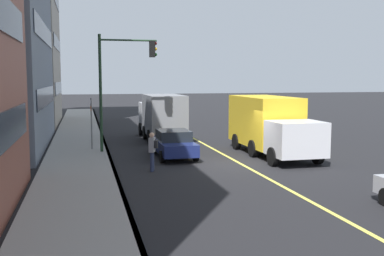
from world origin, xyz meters
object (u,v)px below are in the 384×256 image
(car_navy, at_px, (173,143))
(truck_yellow, at_px, (270,124))
(pedestrian_with_backpack, at_px, (152,148))
(traffic_light_mast, at_px, (121,74))
(truck_gray, at_px, (162,115))
(street_sign_post, at_px, (91,120))

(car_navy, xyz_separation_m, truck_yellow, (-0.43, -5.25, 0.91))
(pedestrian_with_backpack, relative_size, traffic_light_mast, 0.27)
(car_navy, distance_m, truck_gray, 7.09)
(truck_yellow, height_order, traffic_light_mast, traffic_light_mast)
(pedestrian_with_backpack, relative_size, street_sign_post, 0.58)
(truck_gray, relative_size, pedestrian_with_backpack, 3.81)
(car_navy, distance_m, pedestrian_with_backpack, 3.77)
(car_navy, height_order, traffic_light_mast, traffic_light_mast)
(pedestrian_with_backpack, distance_m, traffic_light_mast, 6.26)
(car_navy, bearing_deg, pedestrian_with_backpack, 154.69)
(truck_yellow, distance_m, street_sign_post, 9.92)
(truck_gray, xyz_separation_m, street_sign_post, (-4.21, 4.73, 0.15))
(traffic_light_mast, bearing_deg, truck_yellow, -106.16)
(traffic_light_mast, bearing_deg, truck_gray, -31.22)
(truck_yellow, xyz_separation_m, pedestrian_with_backpack, (-2.96, 6.86, -0.62))
(truck_gray, relative_size, street_sign_post, 2.20)
(truck_gray, bearing_deg, pedestrian_with_backpack, 168.00)
(car_navy, bearing_deg, street_sign_post, 55.85)
(pedestrian_with_backpack, bearing_deg, car_navy, -25.31)
(traffic_light_mast, xyz_separation_m, street_sign_post, (0.97, 1.59, -2.58))
(truck_yellow, relative_size, traffic_light_mast, 1.19)
(truck_gray, bearing_deg, truck_yellow, -148.00)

